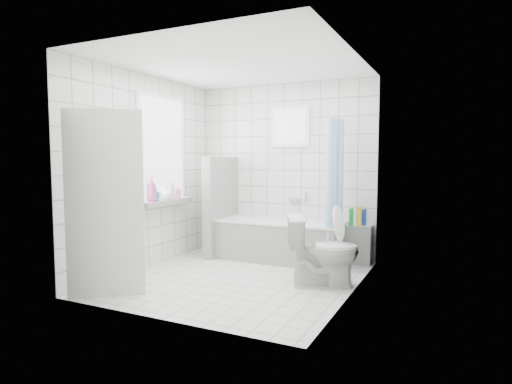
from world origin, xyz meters
The scene contains 19 objects.
ground centered at (0.00, 0.00, 0.00)m, with size 3.00×3.00×0.00m, color white.
ceiling centered at (0.00, 0.00, 2.60)m, with size 3.00×3.00×0.00m, color white.
wall_back centered at (0.00, 1.50, 1.30)m, with size 2.80×0.02×2.60m, color white.
wall_front centered at (0.00, -1.50, 1.30)m, with size 2.80×0.02×2.60m, color white.
wall_left centered at (-1.40, 0.00, 1.30)m, with size 0.02×3.00×2.60m, color white.
wall_right centered at (1.40, 0.00, 1.30)m, with size 0.02×3.00×2.60m, color white.
window_left centered at (-1.35, 0.30, 1.60)m, with size 0.01×0.90×1.40m, color white.
window_back centered at (0.10, 1.46, 1.95)m, with size 0.50×0.01×0.50m, color white.
window_sill centered at (-1.31, 0.30, 0.86)m, with size 0.18×1.02×0.08m, color white.
door centered at (-0.94, -1.22, 1.00)m, with size 0.04×0.80×2.00m, color silver.
bathtub centered at (0.10, 1.12, 0.29)m, with size 1.82×0.77×0.58m.
partition_wall centered at (-0.87, 1.07, 0.75)m, with size 0.15×0.85×1.50m, color white.
tiled_ledge centered at (1.16, 1.38, 0.28)m, with size 0.40×0.24×0.55m, color white.
toilet centered at (1.03, 0.16, 0.42)m, with size 0.46×0.81×0.83m, color white.
curtain_rod centered at (0.95, 1.10, 2.00)m, with size 0.02×0.02×0.80m, color silver.
shower_curtain centered at (0.95, 0.97, 1.10)m, with size 0.14×0.48×1.78m, color #56BBFD, non-canonical shape.
tub_faucet centered at (0.20, 1.46, 0.85)m, with size 0.18×0.06×0.06m, color silver.
sill_bottles centered at (-1.30, 0.20, 1.03)m, with size 0.16×0.71×0.33m.
ledge_bottles centered at (1.17, 1.33, 0.67)m, with size 0.22×0.17×0.27m.
Camera 1 is at (2.44, -4.58, 1.50)m, focal length 30.00 mm.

